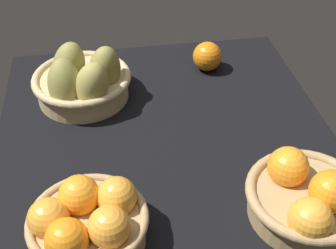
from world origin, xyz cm
name	(u,v)px	position (x,y,z in cm)	size (l,w,h in cm)	color
market_tray	(168,151)	(0.00, 0.00, 1.50)	(84.00, 72.00, 3.00)	black
basket_near_left_pears	(83,81)	(-19.51, -16.94, 8.01)	(23.08, 23.08, 14.75)	tan
basket_far_right	(307,198)	(21.97, 20.74, 7.49)	(21.64, 21.64, 11.34)	tan
basket_near_right	(87,223)	(21.71, -16.78, 7.94)	(19.95, 19.95, 11.13)	tan
loose_orange_front_gap	(207,56)	(-27.94, 14.59, 6.73)	(7.47, 7.47, 7.47)	orange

